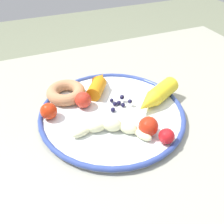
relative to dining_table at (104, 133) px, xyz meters
name	(u,v)px	position (x,y,z in m)	size (l,w,h in m)	color
dining_table	(104,133)	(0.00, 0.00, 0.00)	(1.21, 0.73, 0.71)	#9D9C8C
plate	(112,113)	(0.01, -0.04, 0.10)	(0.35, 0.35, 0.02)	silver
banana	(112,128)	(-0.02, -0.10, 0.11)	(0.16, 0.10, 0.03)	#EBECB2
carrot_orange	(97,84)	(0.01, 0.06, 0.12)	(0.09, 0.11, 0.04)	orange
carrot_yellow	(157,96)	(0.12, -0.05, 0.12)	(0.14, 0.10, 0.04)	yellow
donut	(66,92)	(-0.08, 0.06, 0.11)	(0.10, 0.10, 0.03)	#B57D54
blueberry_pile	(119,103)	(0.03, -0.02, 0.11)	(0.06, 0.05, 0.02)	#191638
tomato_near	(167,136)	(0.07, -0.17, 0.12)	(0.03, 0.03, 0.03)	red
tomato_mid	(83,100)	(-0.05, 0.01, 0.12)	(0.04, 0.04, 0.04)	red
tomato_far	(49,110)	(-0.13, 0.00, 0.12)	(0.04, 0.04, 0.04)	red
tomato_extra	(148,126)	(0.05, -0.13, 0.12)	(0.04, 0.04, 0.04)	red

